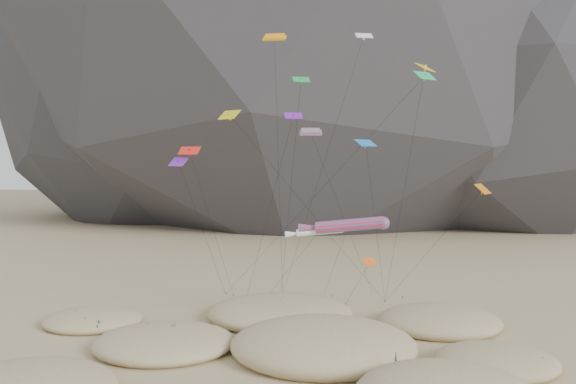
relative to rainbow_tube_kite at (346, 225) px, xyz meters
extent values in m
plane|color=#CCB789|center=(-5.07, -10.78, -10.45)|extent=(500.00, 500.00, 0.00)
ellipsoid|color=black|center=(2.93, 104.22, 49.55)|extent=(191.54, 147.29, 156.00)
ellipsoid|color=#2B2B30|center=(-42.07, 112.22, 33.55)|extent=(136.20, 127.83, 116.00)
ellipsoid|color=black|center=(50.93, 99.22, 27.55)|extent=(130.55, 126.41, 100.00)
ellipsoid|color=#CCB789|center=(-16.28, -4.78, -9.88)|extent=(12.62, 10.73, 2.56)
ellipsoid|color=#CCB789|center=(-2.29, -5.90, -9.57)|extent=(16.00, 13.60, 3.94)
ellipsoid|color=#CCB789|center=(11.59, -8.25, -9.96)|extent=(9.83, 8.36, 2.21)
ellipsoid|color=#CCB789|center=(-6.48, 4.63, -9.76)|extent=(15.17, 12.89, 3.09)
ellipsoid|color=#CCB789|center=(9.50, 2.38, -9.84)|extent=(12.27, 10.43, 2.73)
ellipsoid|color=#CCB789|center=(-25.40, 2.30, -9.99)|extent=(9.96, 8.46, 2.06)
ellipsoid|color=black|center=(-21.12, -13.74, -9.65)|extent=(2.17, 1.86, 0.65)
ellipsoid|color=black|center=(3.58, -13.31, -9.45)|extent=(3.03, 2.59, 0.91)
ellipsoid|color=black|center=(-16.88, -3.77, -9.65)|extent=(2.87, 2.45, 0.86)
ellipsoid|color=black|center=(-14.90, -4.39, -9.75)|extent=(2.19, 1.87, 0.66)
ellipsoid|color=black|center=(-1.81, -6.52, -9.35)|extent=(3.05, 2.61, 0.92)
ellipsoid|color=black|center=(1.21, -5.49, -9.45)|extent=(2.71, 2.32, 0.81)
ellipsoid|color=black|center=(-4.27, -7.38, -9.55)|extent=(2.47, 2.11, 0.74)
ellipsoid|color=black|center=(13.40, -9.45, -9.85)|extent=(2.39, 2.04, 0.72)
ellipsoid|color=black|center=(-7.75, 4.48, -9.45)|extent=(2.98, 2.55, 0.90)
ellipsoid|color=black|center=(-4.73, 4.24, -9.55)|extent=(2.76, 2.36, 0.83)
ellipsoid|color=black|center=(10.04, 3.57, -9.75)|extent=(2.65, 2.27, 0.80)
ellipsoid|color=black|center=(8.17, 1.68, -9.85)|extent=(2.01, 1.72, 0.60)
ellipsoid|color=black|center=(-27.17, 2.25, -9.95)|extent=(2.05, 1.76, 0.62)
ellipsoid|color=black|center=(-24.42, -0.53, -10.05)|extent=(1.83, 1.56, 0.55)
cylinder|color=#3F2D1E|center=(-10.79, 10.69, -10.30)|extent=(0.08, 0.08, 0.30)
cylinder|color=#3F2D1E|center=(-6.80, 11.47, -10.30)|extent=(0.08, 0.08, 0.30)
cylinder|color=#3F2D1E|center=(0.78, 10.47, -10.30)|extent=(0.08, 0.08, 0.30)
cylinder|color=#3F2D1E|center=(-0.62, 14.34, -10.30)|extent=(0.08, 0.08, 0.30)
cylinder|color=#3F2D1E|center=(7.84, 13.94, -10.30)|extent=(0.08, 0.08, 0.30)
cylinder|color=#3F2D1E|center=(-13.71, 15.17, -10.30)|extent=(0.08, 0.08, 0.30)
cylinder|color=#3F2D1E|center=(5.50, 12.10, -10.30)|extent=(0.08, 0.08, 0.30)
cylinder|color=#3F2D1E|center=(-12.61, 14.30, -10.30)|extent=(0.08, 0.08, 0.30)
cylinder|color=red|center=(0.30, -0.04, 0.04)|extent=(6.55, 1.81, 1.83)
sphere|color=red|center=(3.47, -0.36, 0.29)|extent=(1.23, 1.23, 1.23)
cone|color=red|center=(-3.19, 0.31, -0.28)|extent=(2.74, 1.31, 1.31)
cylinder|color=black|center=(-0.61, 8.09, -5.21)|extent=(1.85, 16.27, 10.51)
cylinder|color=silver|center=(-2.53, 0.60, -0.62)|extent=(4.47, 1.38, 1.00)
sphere|color=silver|center=(-0.36, 0.94, -0.45)|extent=(0.74, 0.74, 0.74)
cone|color=silver|center=(-4.90, 0.23, -0.84)|extent=(1.87, 0.90, 0.75)
cylinder|color=black|center=(-5.63, 6.28, -5.54)|extent=(6.24, 11.38, 9.85)
cube|color=orange|center=(-7.09, 6.02, 18.84)|extent=(2.52, 1.29, 0.72)
cube|color=orange|center=(-7.09, 6.02, 19.02)|extent=(2.13, 1.02, 0.70)
cylinder|color=black|center=(-6.80, 9.12, 4.19)|extent=(0.62, 6.23, 29.30)
cube|color=#FF1B1A|center=(-3.36, 0.20, 8.77)|extent=(2.17, 1.03, 0.60)
cube|color=#FF1B1A|center=(-3.36, 0.20, 8.97)|extent=(1.84, 0.82, 0.59)
cylinder|color=black|center=(0.62, 8.53, -0.84)|extent=(7.99, 16.68, 19.24)
cube|color=yellow|center=(-11.40, 2.63, 10.66)|extent=(2.45, 2.24, 0.95)
cube|color=yellow|center=(-11.40, 2.63, 10.51)|extent=(0.41, 0.42, 0.75)
cylinder|color=black|center=(-2.95, 7.36, 0.13)|extent=(16.92, 9.50, 21.08)
cube|color=silver|center=(2.09, 5.16, 18.85)|extent=(1.88, 1.20, 0.67)
cube|color=silver|center=(2.09, 5.16, 18.70)|extent=(0.24, 0.24, 0.60)
cylinder|color=black|center=(-2.36, 8.32, 4.22)|extent=(8.93, 6.34, 29.26)
cube|color=#DC5514|center=(2.00, -2.38, -3.04)|extent=(1.54, 1.50, 0.62)
cube|color=#DC5514|center=(2.00, -2.38, -3.19)|extent=(0.27, 0.27, 0.49)
cylinder|color=black|center=(1.39, 4.05, -6.72)|extent=(1.25, 12.87, 7.38)
cube|color=orange|center=(12.20, -1.86, 3.60)|extent=(1.99, 2.31, 0.91)
cube|color=orange|center=(12.20, -1.86, 3.45)|extent=(0.40, 0.38, 0.70)
cylinder|color=black|center=(8.85, 5.12, -3.40)|extent=(6.73, 13.98, 14.02)
cube|color=blue|center=(1.23, -5.40, 7.66)|extent=(2.00, 1.85, 0.60)
cube|color=blue|center=(1.23, -5.40, 7.51)|extent=(0.26, 0.25, 0.62)
cylinder|color=black|center=(3.37, 3.35, -1.37)|extent=(4.29, 17.52, 18.08)
cube|color=red|center=(-14.93, 0.29, 7.09)|extent=(2.18, 1.41, 0.79)
cube|color=red|center=(-14.93, 0.29, 6.94)|extent=(0.29, 0.29, 0.68)
cylinder|color=black|center=(-13.77, 7.30, -1.65)|extent=(2.35, 14.02, 17.51)
cube|color=#1BB263|center=(7.17, -0.34, 13.98)|extent=(2.31, 2.09, 0.87)
cube|color=#1BB263|center=(7.17, -0.34, 13.83)|extent=(0.37, 0.38, 0.71)
cylinder|color=black|center=(-3.27, 7.41, 1.79)|extent=(20.90, 15.54, 24.40)
cube|color=purple|center=(-16.02, 0.36, 6.03)|extent=(2.12, 1.82, 0.86)
cube|color=purple|center=(-16.02, 0.36, 5.88)|extent=(0.36, 0.38, 0.64)
cylinder|color=black|center=(-14.86, 7.76, -2.19)|extent=(2.34, 14.83, 16.45)
cube|color=purple|center=(-5.08, 3.94, 10.66)|extent=(1.93, 1.24, 0.70)
cube|color=purple|center=(-5.08, 3.94, 10.51)|extent=(0.25, 0.25, 0.61)
cylinder|color=black|center=(-7.93, 7.31, 0.13)|extent=(5.75, 6.78, 21.07)
cube|color=yellow|center=(7.81, 2.75, 15.22)|extent=(2.37, 2.60, 0.81)
cube|color=yellow|center=(7.81, 2.75, 15.07)|extent=(0.33, 0.35, 0.80)
cylinder|color=black|center=(6.66, 7.43, 2.41)|extent=(2.34, 9.38, 25.63)
cube|color=green|center=(-4.25, -0.87, 13.61)|extent=(1.72, 1.17, 0.59)
cube|color=green|center=(-4.25, -0.87, 13.46)|extent=(0.22, 0.21, 0.54)
cylinder|color=black|center=(-5.53, 5.30, 1.60)|extent=(2.58, 12.37, 24.02)
camera|label=1|loc=(-3.80, -52.99, 6.39)|focal=35.00mm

